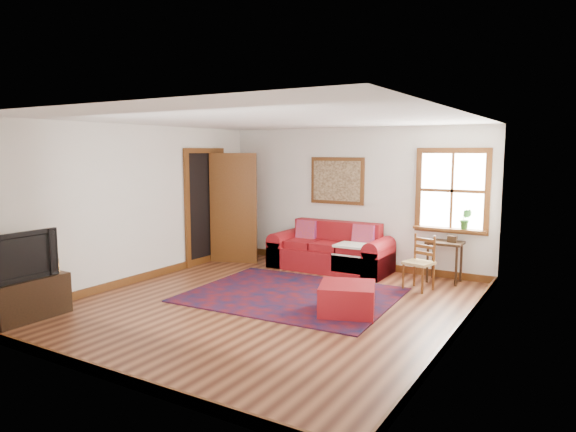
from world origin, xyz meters
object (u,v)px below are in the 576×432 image
Objects in this scene: side_table at (445,249)px; ladder_back_chair at (421,260)px; media_cabinet at (28,298)px; red_ottoman at (347,299)px; red_leather_sofa at (331,254)px.

ladder_back_chair is (-0.20, -0.62, -0.10)m from side_table.
ladder_back_chair reaches higher than media_cabinet.
red_ottoman is 2.40m from side_table.
media_cabinet is at bearing -131.69° from side_table.
red_leather_sofa is 2.24× the size of media_cabinet.
red_ottoman is at bearing -106.11° from side_table.
red_ottoman is (1.29, -2.17, -0.08)m from red_leather_sofa.
red_leather_sofa is 4.85m from media_cabinet.
ladder_back_chair is at bearing 54.56° from red_ottoman.
red_ottoman is at bearing -105.30° from ladder_back_chair.
ladder_back_chair is (1.75, -0.51, 0.17)m from red_leather_sofa.
red_leather_sofa is at bearing 100.63° from red_ottoman.
side_table reaches higher than media_cabinet.
red_leather_sofa is at bearing 163.74° from ladder_back_chair.
ladder_back_chair is at bearing -16.26° from red_leather_sofa.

